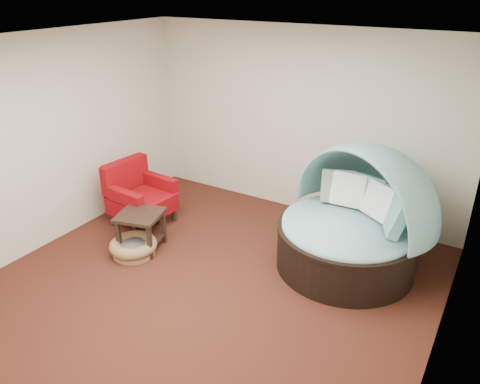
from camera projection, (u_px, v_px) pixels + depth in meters
The scene contains 9 objects.
floor at pixel (208, 287), 5.61m from camera, with size 5.00×5.00×0.00m, color #461E14.
wall_back at pixel (301, 123), 6.97m from camera, with size 5.00×5.00×0.00m, color beige.
wall_left at pixel (50, 141), 6.19m from camera, with size 5.00×5.00×0.00m, color beige.
wall_right at pixel (454, 241), 3.85m from camera, with size 5.00×5.00×0.00m, color beige.
ceiling at pixel (200, 44), 4.44m from camera, with size 5.00×5.00×0.00m, color white.
canopy_daybed at pixel (355, 213), 5.75m from camera, with size 2.32×2.30×1.60m.
pet_basket at pixel (133, 247), 6.22m from camera, with size 0.75×0.75×0.22m.
red_armchair at pixel (139, 196), 6.93m from camera, with size 0.87×0.88×0.94m.
side_table at pixel (141, 226), 6.27m from camera, with size 0.68×0.68×0.53m.
Camera 1 is at (2.70, -3.76, 3.37)m, focal length 35.00 mm.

